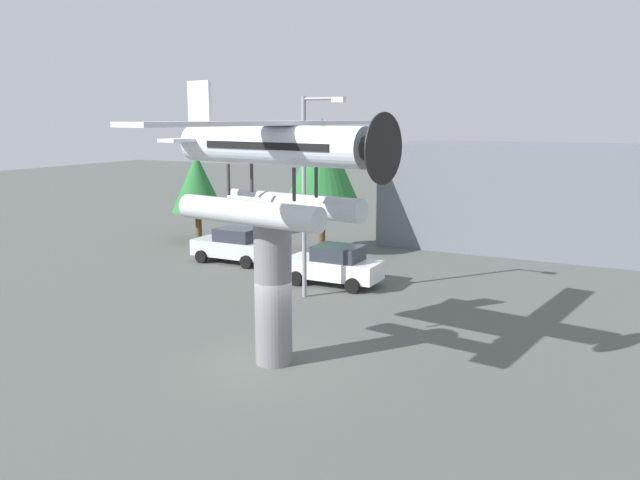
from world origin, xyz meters
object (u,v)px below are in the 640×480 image
object	(u,v)px
tree_east	(322,163)
streetlight_primary	(308,184)
display_pedestal	(273,293)
floatplane_monument	(275,162)
tree_west	(197,183)
car_near_silver	(235,245)
car_mid_white	(334,265)
storefront_building	(517,195)

from	to	relation	value
tree_east	streetlight_primary	bearing A→B (deg)	-66.43
display_pedestal	floatplane_monument	distance (m)	3.82
floatplane_monument	streetlight_primary	bearing A→B (deg)	119.40
floatplane_monument	tree_east	distance (m)	16.04
display_pedestal	tree_west	xyz separation A→B (m)	(-14.19, 14.77, 1.27)
car_near_silver	display_pedestal	bearing A→B (deg)	129.42
floatplane_monument	car_mid_white	bearing A→B (deg)	114.23
display_pedestal	tree_west	bearing A→B (deg)	133.86
storefront_building	car_mid_white	bearing A→B (deg)	-112.03
car_near_silver	storefront_building	world-z (taller)	storefront_building
tree_west	tree_east	distance (m)	8.36
car_mid_white	tree_west	xyz separation A→B (m)	(-11.79, 5.76, 2.53)
car_near_silver	car_mid_white	size ratio (longest dim) A/B	1.00
display_pedestal	car_mid_white	distance (m)	9.41
streetlight_primary	tree_west	xyz separation A→B (m)	(-11.74, 8.02, -1.23)
car_mid_white	tree_east	xyz separation A→B (m)	(-3.55, 5.77, 3.99)
streetlight_primary	floatplane_monument	bearing A→B (deg)	-69.15
car_near_silver	car_mid_white	world-z (taller)	same
car_mid_white	streetlight_primary	bearing A→B (deg)	88.92
storefront_building	tree_west	distance (m)	18.52
car_mid_white	tree_west	world-z (taller)	tree_west
streetlight_primary	storefront_building	xyz separation A→B (m)	(5.30, 15.25, -1.77)
storefront_building	car_near_silver	bearing A→B (deg)	-136.10
streetlight_primary	tree_east	bearing A→B (deg)	113.57
floatplane_monument	tree_west	world-z (taller)	floatplane_monument
car_near_silver	tree_west	xyz separation A→B (m)	(-5.35, 4.02, 2.53)
streetlight_primary	car_mid_white	bearing A→B (deg)	88.92
car_mid_white	tree_west	size ratio (longest dim) A/B	0.82
car_near_silver	storefront_building	xyz separation A→B (m)	(11.69, 11.25, 1.99)
tree_west	streetlight_primary	bearing A→B (deg)	-34.33
display_pedestal	floatplane_monument	bearing A→B (deg)	-8.56
car_mid_white	streetlight_primary	distance (m)	4.39
display_pedestal	storefront_building	xyz separation A→B (m)	(2.85, 22.00, 0.72)
floatplane_monument	tree_west	xyz separation A→B (m)	(-14.32, 14.79, -2.55)
floatplane_monument	tree_east	size ratio (longest dim) A/B	1.45
storefront_building	tree_west	xyz separation A→B (m)	(-17.04, -7.23, 0.54)
streetlight_primary	tree_east	xyz separation A→B (m)	(-3.51, 8.04, 0.23)
tree_west	floatplane_monument	bearing A→B (deg)	-45.92
storefront_building	floatplane_monument	bearing A→B (deg)	-97.05
display_pedestal	car_near_silver	world-z (taller)	display_pedestal
floatplane_monument	tree_west	bearing A→B (deg)	142.64
streetlight_primary	tree_east	world-z (taller)	streetlight_primary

